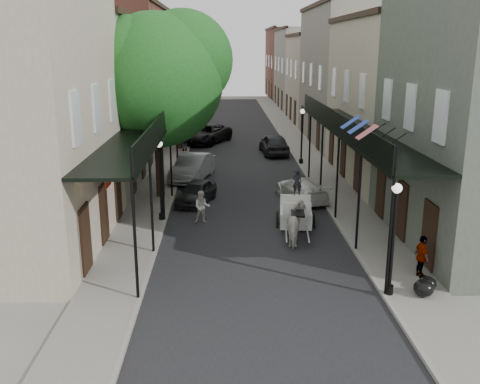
{
  "coord_description": "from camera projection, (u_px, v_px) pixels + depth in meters",
  "views": [
    {
      "loc": [
        -1.24,
        -17.69,
        7.89
      ],
      "look_at": [
        -0.5,
        5.27,
        1.6
      ],
      "focal_mm": 40.0,
      "sensor_mm": 36.0,
      "label": 1
    }
  ],
  "objects": [
    {
      "name": "tree_far",
      "position": [
        183.0,
        74.0,
        40.81
      ],
      "size": [
        6.45,
        6.0,
        8.61
      ],
      "color": "#382619",
      "rests_on": "sidewalk_left"
    },
    {
      "name": "car_right_near",
      "position": [
        301.0,
        189.0,
        28.18
      ],
      "size": [
        2.73,
        4.5,
        1.22
      ],
      "primitive_type": "imported",
      "rotation": [
        0.0,
        0.0,
        3.4
      ],
      "color": "silver",
      "rests_on": "ground"
    },
    {
      "name": "pedestrian_walking",
      "position": [
        202.0,
        207.0,
        24.48
      ],
      "size": [
        0.76,
        0.6,
        1.52
      ],
      "primitive_type": "imported",
      "rotation": [
        0.0,
        0.0,
        0.03
      ],
      "color": "beige",
      "rests_on": "ground"
    },
    {
      "name": "ground",
      "position": [
        259.0,
        274.0,
        19.18
      ],
      "size": [
        140.0,
        140.0,
        0.0
      ],
      "primitive_type": "plane",
      "color": "gray",
      "rests_on": "ground"
    },
    {
      "name": "gallery_left",
      "position": [
        146.0,
        132.0,
        24.69
      ],
      "size": [
        2.2,
        18.05,
        4.88
      ],
      "color": "black",
      "rests_on": "sidewalk_left"
    },
    {
      "name": "sidewalk_left",
      "position": [
        171.0,
        159.0,
        38.29
      ],
      "size": [
        2.2,
        90.0,
        0.12
      ],
      "primitive_type": "cube",
      "color": "gray",
      "rests_on": "ground"
    },
    {
      "name": "trash_bags",
      "position": [
        425.0,
        286.0,
        17.29
      ],
      "size": [
        0.91,
        1.06,
        0.56
      ],
      "color": "black",
      "rests_on": "sidewalk_right"
    },
    {
      "name": "lamppost_right_far",
      "position": [
        302.0,
        135.0,
        36.12
      ],
      "size": [
        0.32,
        0.32,
        3.71
      ],
      "color": "black",
      "rests_on": "sidewalk_right"
    },
    {
      "name": "car_left_far",
      "position": [
        207.0,
        134.0,
        44.7
      ],
      "size": [
        4.68,
        6.18,
        1.56
      ],
      "primitive_type": "imported",
      "rotation": [
        0.0,
        0.0,
        -0.43
      ],
      "color": "black",
      "rests_on": "ground"
    },
    {
      "name": "building_row_right",
      "position": [
        334.0,
        77.0,
        46.98
      ],
      "size": [
        5.0,
        80.0,
        10.5
      ],
      "primitive_type": "cube",
      "color": "gray",
      "rests_on": "ground"
    },
    {
      "name": "lamppost_right_near",
      "position": [
        393.0,
        238.0,
        16.84
      ],
      "size": [
        0.32,
        0.32,
        3.71
      ],
      "color": "black",
      "rests_on": "sidewalk_right"
    },
    {
      "name": "lamppost_left",
      "position": [
        160.0,
        179.0,
        24.3
      ],
      "size": [
        0.32,
        0.32,
        3.71
      ],
      "color": "black",
      "rests_on": "sidewalk_left"
    },
    {
      "name": "gallery_right",
      "position": [
        352.0,
        131.0,
        24.99
      ],
      "size": [
        2.2,
        18.05,
        4.88
      ],
      "color": "black",
      "rests_on": "sidewalk_right"
    },
    {
      "name": "horse",
      "position": [
        298.0,
        224.0,
        21.96
      ],
      "size": [
        1.08,
        2.03,
        1.65
      ],
      "primitive_type": "imported",
      "rotation": [
        0.0,
        0.0,
        3.04
      ],
      "color": "beige",
      "rests_on": "ground"
    },
    {
      "name": "road",
      "position": [
        240.0,
        159.0,
        38.46
      ],
      "size": [
        8.0,
        90.0,
        0.01
      ],
      "primitive_type": "cube",
      "color": "black",
      "rests_on": "ground"
    },
    {
      "name": "car_left_near",
      "position": [
        196.0,
        192.0,
        27.62
      ],
      "size": [
        2.36,
        3.75,
        1.19
      ],
      "primitive_type": "imported",
      "rotation": [
        0.0,
        0.0,
        -0.3
      ],
      "color": "black",
      "rests_on": "ground"
    },
    {
      "name": "tree_near",
      "position": [
        164.0,
        75.0,
        27.15
      ],
      "size": [
        7.31,
        6.8,
        9.63
      ],
      "color": "#382619",
      "rests_on": "sidewalk_left"
    },
    {
      "name": "building_row_left",
      "position": [
        138.0,
        77.0,
        46.45
      ],
      "size": [
        5.0,
        80.0,
        10.5
      ],
      "primitive_type": "cube",
      "color": "#BAAB94",
      "rests_on": "ground"
    },
    {
      "name": "car_left_mid",
      "position": [
        193.0,
        167.0,
        32.38
      ],
      "size": [
        2.75,
        4.98,
        1.56
      ],
      "primitive_type": "imported",
      "rotation": [
        0.0,
        0.0,
        -0.25
      ],
      "color": "#96959A",
      "rests_on": "ground"
    },
    {
      "name": "car_right_far",
      "position": [
        274.0,
        144.0,
        40.14
      ],
      "size": [
        2.15,
        4.69,
        1.56
      ],
      "primitive_type": "imported",
      "rotation": [
        0.0,
        0.0,
        3.21
      ],
      "color": "black",
      "rests_on": "ground"
    },
    {
      "name": "sidewalk_right",
      "position": [
        309.0,
        158.0,
        38.6
      ],
      "size": [
        2.2,
        90.0,
        0.12
      ],
      "primitive_type": "cube",
      "color": "gray",
      "rests_on": "ground"
    },
    {
      "name": "pedestrian_sidewalk_right",
      "position": [
        422.0,
        257.0,
        18.42
      ],
      "size": [
        0.45,
        0.92,
        1.51
      ],
      "primitive_type": "imported",
      "rotation": [
        0.0,
        0.0,
        1.67
      ],
      "color": "gray",
      "rests_on": "sidewalk_right"
    },
    {
      "name": "carriage",
      "position": [
        296.0,
        201.0,
        24.36
      ],
      "size": [
        1.85,
        2.55,
        2.75
      ],
      "rotation": [
        0.0,
        0.0,
        -0.1
      ],
      "color": "black",
      "rests_on": "ground"
    },
    {
      "name": "pedestrian_sidewalk_left",
      "position": [
        184.0,
        139.0,
        40.72
      ],
      "size": [
        1.4,
        1.12,
        1.9
      ],
      "primitive_type": "imported",
      "rotation": [
        0.0,
        0.0,
        3.53
      ],
      "color": "gray",
      "rests_on": "sidewalk_left"
    }
  ]
}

